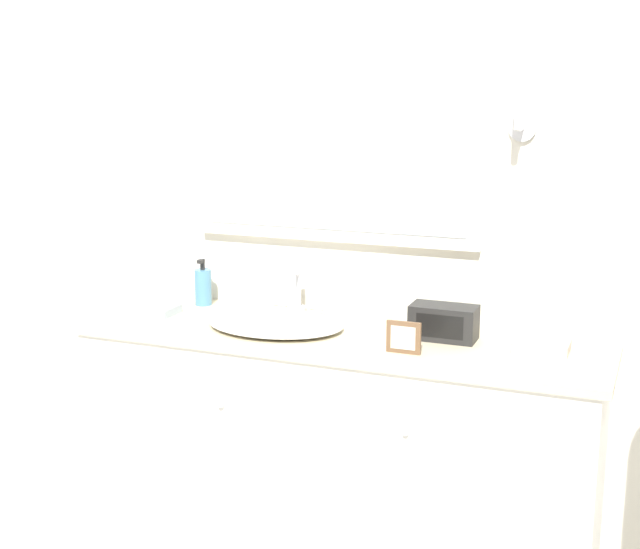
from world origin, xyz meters
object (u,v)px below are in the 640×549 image
object	(u,v)px
sink_basin	(276,322)
appliance_box	(444,322)
soap_bottle	(203,286)
picture_frame	(404,337)

from	to	relation	value
sink_basin	appliance_box	world-z (taller)	sink_basin
soap_bottle	appliance_box	xyz separation A→B (m)	(0.98, -0.11, -0.01)
appliance_box	picture_frame	bearing A→B (deg)	-111.87
sink_basin	appliance_box	distance (m)	0.59
appliance_box	soap_bottle	bearing A→B (deg)	173.40
appliance_box	picture_frame	xyz separation A→B (m)	(-0.08, -0.20, -0.01)
soap_bottle	picture_frame	distance (m)	0.95
picture_frame	appliance_box	bearing A→B (deg)	68.13
soap_bottle	appliance_box	bearing A→B (deg)	-6.60
sink_basin	picture_frame	bearing A→B (deg)	-13.68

